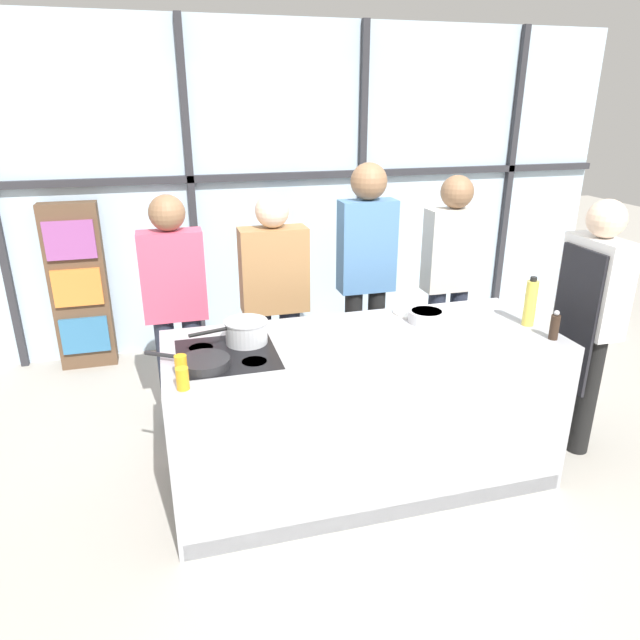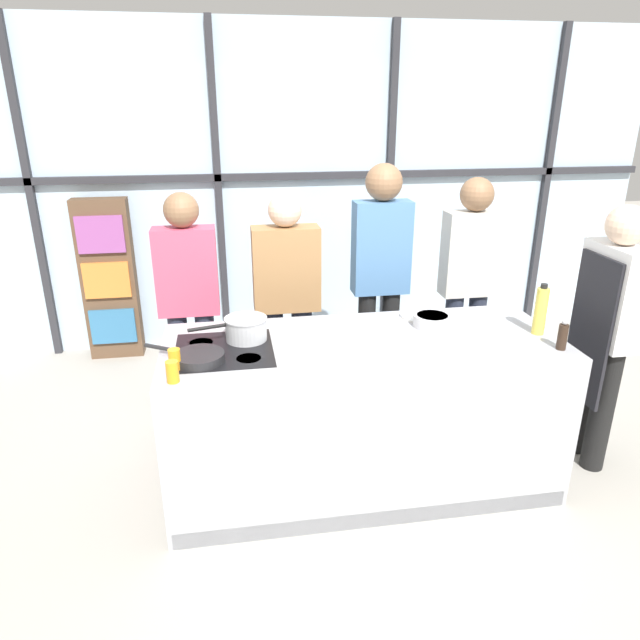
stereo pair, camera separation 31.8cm
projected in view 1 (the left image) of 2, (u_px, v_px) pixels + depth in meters
The scene contains 17 objects.
ground_plane at pixel (360, 475), 3.52m from camera, with size 18.00×18.00×0.00m, color #ADA89E.
back_window_wall at pixel (279, 191), 5.09m from camera, with size 6.40×0.10×2.80m.
bookshelf at pixel (79, 288), 4.74m from camera, with size 0.45×0.19×1.41m.
demo_island at pixel (362, 411), 3.35m from camera, with size 2.21×0.87×0.92m.
chef at pixel (588, 314), 3.53m from camera, with size 0.23×0.43×1.63m.
spectator_far_left at pixel (175, 301), 3.75m from camera, with size 0.41×0.23×1.62m.
spectator_center_left at pixel (275, 297), 3.92m from camera, with size 0.45×0.22×1.60m.
spectator_center_right at pixel (366, 269), 4.03m from camera, with size 0.39×0.25×1.78m.
spectator_far_right at pixel (450, 273), 4.23m from camera, with size 0.40×0.23×1.68m.
frying_pan at pixel (203, 362), 2.85m from camera, with size 0.42×0.31×0.04m.
saucepan at pixel (246, 331), 3.11m from camera, with size 0.43×0.24×0.13m.
white_plate at pixel (414, 311), 3.58m from camera, with size 0.27×0.27×0.01m, color white.
mixing_bowl at pixel (426, 316), 3.42m from camera, with size 0.22×0.22×0.07m.
oil_bottle at pixel (530, 303), 3.34m from camera, with size 0.07×0.07×0.30m.
pepper_grinder at pixel (555, 326), 3.16m from camera, with size 0.05×0.05×0.17m.
juice_glass_near at pixel (182, 379), 2.62m from camera, with size 0.06×0.06×0.11m, color orange.
juice_glass_far at pixel (181, 366), 2.74m from camera, with size 0.06×0.06×0.11m, color orange.
Camera 1 is at (-1.02, -2.76, 2.16)m, focal length 32.00 mm.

